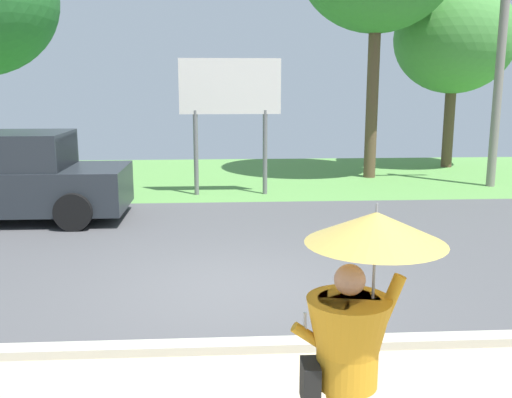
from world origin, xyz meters
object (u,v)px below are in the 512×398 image
object	(u,v)px
monk_pedestrian	(353,346)
tree_right_mid	(454,39)
pickup_truck	(4,180)
roadside_billboard	(230,96)
utility_pole	(500,59)

from	to	relation	value
monk_pedestrian	tree_right_mid	world-z (taller)	tree_right_mid
monk_pedestrian	tree_right_mid	bearing A→B (deg)	62.66
pickup_truck	tree_right_mid	world-z (taller)	tree_right_mid
monk_pedestrian	roadside_billboard	world-z (taller)	roadside_billboard
roadside_billboard	tree_right_mid	world-z (taller)	tree_right_mid
monk_pedestrian	utility_pole	size ratio (longest dim) A/B	0.32
pickup_truck	utility_pole	world-z (taller)	utility_pole
utility_pole	tree_right_mid	bearing A→B (deg)	87.27
pickup_truck	utility_pole	bearing A→B (deg)	20.59
monk_pedestrian	pickup_truck	distance (m)	10.30
tree_right_mid	monk_pedestrian	bearing A→B (deg)	-113.66
monk_pedestrian	tree_right_mid	xyz separation A→B (m)	(6.91, 15.77, 3.21)
utility_pole	tree_right_mid	distance (m)	3.84
monk_pedestrian	pickup_truck	xyz separation A→B (m)	(-5.54, 8.68, -0.22)
utility_pole	roadside_billboard	xyz separation A→B (m)	(-7.40, -0.76, -0.96)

